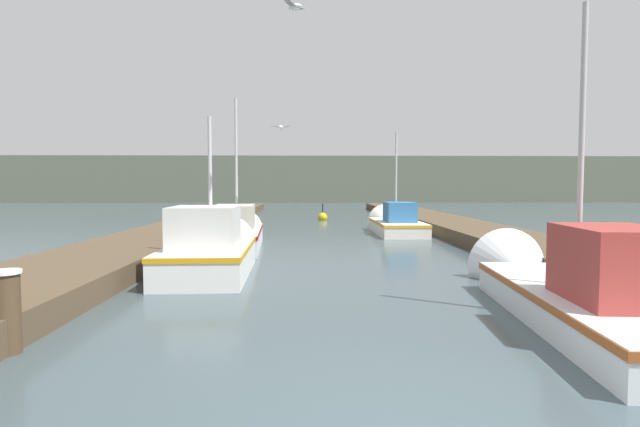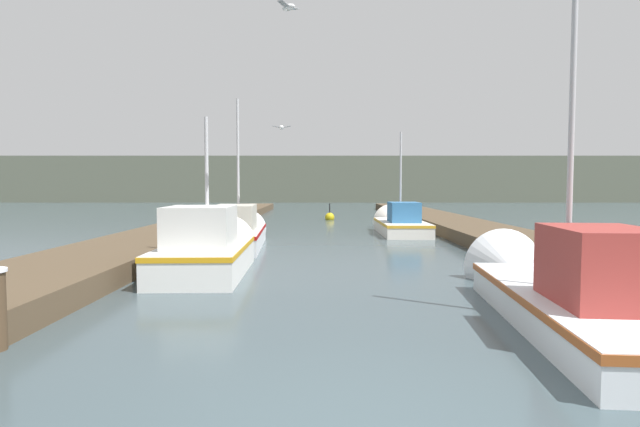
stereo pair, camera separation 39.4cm
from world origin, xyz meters
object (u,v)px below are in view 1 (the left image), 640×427
fishing_boat_2 (238,232)px  mooring_piling_0 (6,312)px  channel_buoy (323,217)px  fishing_boat_3 (394,223)px  seagull_1 (295,7)px  fishing_boat_0 (564,286)px  seagull_lead (281,127)px  fishing_boat_1 (213,249)px

fishing_boat_2 → mooring_piling_0: 10.09m
fishing_boat_2 → channel_buoy: fishing_boat_2 is taller
fishing_boat_3 → seagull_1: seagull_1 is taller
fishing_boat_0 → fishing_boat_3: bearing=96.5°
channel_buoy → seagull_lead: (-1.65, -12.46, 3.43)m
fishing_boat_2 → fishing_boat_0: bearing=-57.3°
channel_buoy → fishing_boat_3: bearing=-69.8°
mooring_piling_0 → seagull_1: seagull_1 is taller
fishing_boat_1 → seagull_1: size_ratio=8.77×
fishing_boat_1 → channel_buoy: (2.98, 16.01, -0.34)m
channel_buoy → seagull_1: 18.26m
fishing_boat_3 → seagull_1: bearing=-109.9°
fishing_boat_1 → fishing_boat_3: size_ratio=0.91×
seagull_lead → fishing_boat_1: bearing=-114.4°
fishing_boat_0 → mooring_piling_0: (-7.27, -1.68, 0.10)m
fishing_boat_2 → mooring_piling_0: (-1.24, -10.01, 0.04)m
fishing_boat_3 → mooring_piling_0: fishing_boat_3 is taller
mooring_piling_0 → seagull_lead: size_ratio=1.72×
mooring_piling_0 → fishing_boat_2: bearing=82.9°
fishing_boat_2 → seagull_1: bearing=-75.5°
fishing_boat_2 → fishing_boat_3: size_ratio=1.12×
fishing_boat_2 → channel_buoy: 11.80m
fishing_boat_2 → channel_buoy: size_ratio=5.65×
seagull_lead → seagull_1: 5.33m
mooring_piling_0 → seagull_lead: bearing=73.5°
fishing_boat_1 → seagull_1: 5.32m
fishing_boat_0 → seagull_lead: size_ratio=11.13×
fishing_boat_1 → fishing_boat_3: bearing=56.0°
fishing_boat_2 → fishing_boat_3: fishing_boat_2 is taller
fishing_boat_3 → fishing_boat_2: bearing=-143.4°
fishing_boat_3 → channel_buoy: size_ratio=5.03×
fishing_boat_0 → seagull_1: (-4.08, 2.22, 4.86)m
fishing_boat_0 → mooring_piling_0: bearing=-162.0°
fishing_boat_2 → fishing_boat_3: bearing=33.4°
fishing_boat_3 → mooring_piling_0: 15.85m
fishing_boat_0 → fishing_boat_2: fishing_boat_2 is taller
fishing_boat_0 → mooring_piling_0: size_ratio=6.47×
fishing_boat_2 → seagull_1: 8.01m
fishing_boat_2 → fishing_boat_1: bearing=-92.1°
fishing_boat_3 → channel_buoy: (-2.64, 7.15, -0.23)m
channel_buoy → fishing_boat_1: bearing=-100.6°
fishing_boat_1 → seagull_1: seagull_1 is taller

